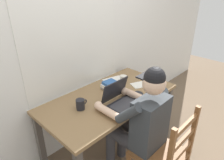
% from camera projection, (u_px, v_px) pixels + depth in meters
% --- Properties ---
extents(ground_plane, '(8.00, 8.00, 0.00)m').
position_uv_depth(ground_plane, '(110.00, 149.00, 2.52)').
color(ground_plane, brown).
extents(back_wall, '(6.00, 0.08, 2.60)m').
position_uv_depth(back_wall, '(79.00, 37.00, 2.23)').
color(back_wall, silver).
rests_on(back_wall, ground).
extents(desk, '(1.48, 0.75, 0.74)m').
position_uv_depth(desk, '(110.00, 104.00, 2.24)').
color(desk, olive).
rests_on(desk, ground).
extents(seated_person, '(0.50, 0.60, 1.26)m').
position_uv_depth(seated_person, '(140.00, 121.00, 1.90)').
color(seated_person, '#33383D').
rests_on(seated_person, ground).
extents(wooden_chair, '(0.42, 0.42, 0.95)m').
position_uv_depth(wooden_chair, '(164.00, 155.00, 1.82)').
color(wooden_chair, brown).
rests_on(wooden_chair, ground).
extents(laptop, '(0.33, 0.29, 0.23)m').
position_uv_depth(laptop, '(121.00, 99.00, 2.05)').
color(laptop, '#232328').
rests_on(laptop, desk).
extents(computer_mouse, '(0.06, 0.10, 0.03)m').
position_uv_depth(computer_mouse, '(139.00, 93.00, 2.23)').
color(computer_mouse, '#232328').
rests_on(computer_mouse, desk).
extents(coffee_mug_white, '(0.12, 0.08, 0.09)m').
position_uv_depth(coffee_mug_white, '(123.00, 79.00, 2.48)').
color(coffee_mug_white, silver).
rests_on(coffee_mug_white, desk).
extents(coffee_mug_dark, '(0.12, 0.08, 0.10)m').
position_uv_depth(coffee_mug_dark, '(81.00, 104.00, 1.97)').
color(coffee_mug_dark, black).
rests_on(coffee_mug_dark, desk).
extents(book_stack_main, '(0.17, 0.15, 0.09)m').
position_uv_depth(book_stack_main, '(109.00, 85.00, 2.33)').
color(book_stack_main, gray).
rests_on(book_stack_main, desk).
extents(paper_pile_near_laptop, '(0.29, 0.24, 0.01)m').
position_uv_depth(paper_pile_near_laptop, '(114.00, 80.00, 2.54)').
color(paper_pile_near_laptop, white).
rests_on(paper_pile_near_laptop, desk).
extents(paper_pile_back_corner, '(0.27, 0.22, 0.01)m').
position_uv_depth(paper_pile_back_corner, '(141.00, 84.00, 2.44)').
color(paper_pile_back_corner, silver).
rests_on(paper_pile_back_corner, desk).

